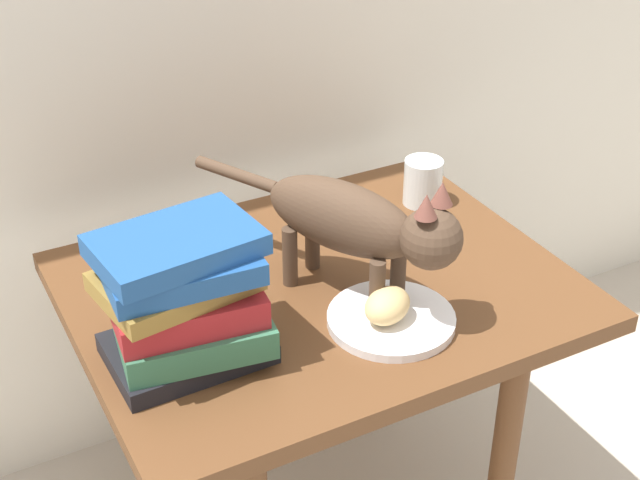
{
  "coord_description": "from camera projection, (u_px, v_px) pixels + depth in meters",
  "views": [
    {
      "loc": [
        -0.56,
        -1.06,
        1.36
      ],
      "look_at": [
        0.0,
        0.0,
        0.63
      ],
      "focal_mm": 51.4,
      "sensor_mm": 36.0,
      "label": 1
    }
  ],
  "objects": [
    {
      "name": "candle_jar",
      "position": [
        423.0,
        184.0,
        1.65
      ],
      "size": [
        0.07,
        0.07,
        0.08
      ],
      "color": "silver",
      "rests_on": "side_table"
    },
    {
      "name": "side_table",
      "position": [
        320.0,
        322.0,
        1.49
      ],
      "size": [
        0.77,
        0.6,
        0.55
      ],
      "color": "brown",
      "rests_on": "ground"
    },
    {
      "name": "book_stack",
      "position": [
        184.0,
        300.0,
        1.24
      ],
      "size": [
        0.23,
        0.19,
        0.2
      ],
      "color": "black",
      "rests_on": "side_table"
    },
    {
      "name": "cat",
      "position": [
        358.0,
        223.0,
        1.35
      ],
      "size": [
        0.25,
        0.44,
        0.23
      ],
      "color": "#4C3828",
      "rests_on": "side_table"
    },
    {
      "name": "bread_roll",
      "position": [
        387.0,
        306.0,
        1.33
      ],
      "size": [
        0.1,
        0.09,
        0.05
      ],
      "primitive_type": "ellipsoid",
      "rotation": [
        0.0,
        0.0,
        0.47
      ],
      "color": "#E0BC7A",
      "rests_on": "plate"
    },
    {
      "name": "tv_remote",
      "position": [
        162.0,
        252.0,
        1.51
      ],
      "size": [
        0.15,
        0.1,
        0.02
      ],
      "primitive_type": "cube",
      "rotation": [
        0.0,
        0.0,
        0.43
      ],
      "color": "black",
      "rests_on": "side_table"
    },
    {
      "name": "plate",
      "position": [
        391.0,
        319.0,
        1.36
      ],
      "size": [
        0.19,
        0.19,
        0.01
      ],
      "primitive_type": "cylinder",
      "color": "white",
      "rests_on": "side_table"
    }
  ]
}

